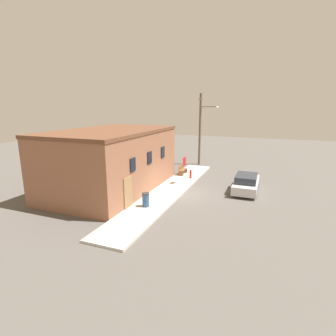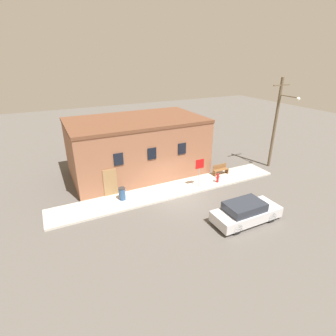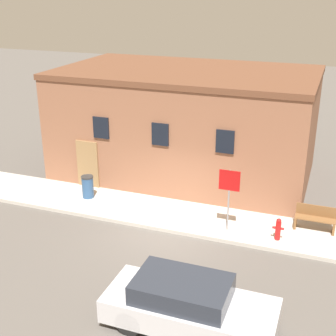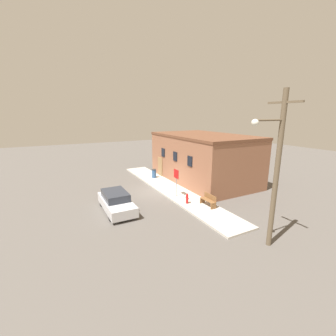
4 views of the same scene
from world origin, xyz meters
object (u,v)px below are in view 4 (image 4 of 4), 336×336
at_px(fire_hydrant, 187,198).
at_px(stop_sign, 176,177).
at_px(parked_car, 116,202).
at_px(utility_pole, 276,167).
at_px(bench, 209,200).
at_px(trash_bin, 154,173).

bearing_deg(fire_hydrant, stop_sign, 178.39).
relative_size(fire_hydrant, parked_car, 0.18).
bearing_deg(utility_pole, parked_car, -144.36).
distance_m(stop_sign, utility_pole, 8.85).
xyz_separation_m(fire_hydrant, bench, (1.14, 1.18, 0.03)).
distance_m(fire_hydrant, stop_sign, 2.17).
distance_m(stop_sign, parked_car, 5.26).
relative_size(fire_hydrant, trash_bin, 0.86).
xyz_separation_m(utility_pole, parked_car, (-8.25, -5.91, -3.65)).
bearing_deg(trash_bin, bench, 2.68).
bearing_deg(parked_car, stop_sign, 92.14).
relative_size(fire_hydrant, utility_pole, 0.10).
bearing_deg(trash_bin, parked_car, -43.21).
xyz_separation_m(stop_sign, utility_pole, (8.44, 0.77, 2.55)).
bearing_deg(bench, parked_car, -113.57).
xyz_separation_m(bench, parked_car, (-2.73, -6.27, 0.10)).
height_order(bench, parked_car, parked_car).
distance_m(bench, utility_pole, 6.68).
xyz_separation_m(trash_bin, parked_car, (6.23, -5.85, 0.06)).
distance_m(fire_hydrant, bench, 1.64).
bearing_deg(parked_car, trash_bin, 136.79).
distance_m(bench, parked_car, 6.84).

